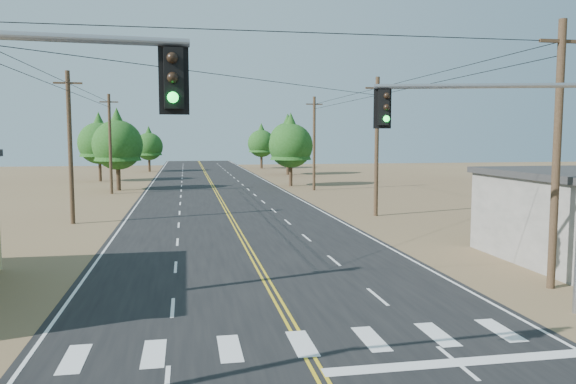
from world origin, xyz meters
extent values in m
cube|color=black|center=(0.00, 30.00, 0.01)|extent=(15.00, 200.00, 0.02)
cylinder|color=#4C3826|center=(-10.50, 32.00, 5.00)|extent=(0.30, 0.30, 10.00)
cube|color=#4C3826|center=(-10.50, 32.00, 9.20)|extent=(1.80, 0.12, 0.12)
cylinder|color=#4C3826|center=(-10.50, 52.00, 5.00)|extent=(0.30, 0.30, 10.00)
cube|color=#4C3826|center=(-10.50, 52.00, 9.20)|extent=(1.80, 0.12, 0.12)
cylinder|color=#4C3826|center=(10.50, 12.00, 5.00)|extent=(0.30, 0.30, 10.00)
cube|color=#4C3826|center=(10.50, 12.00, 9.20)|extent=(1.80, 0.12, 0.12)
cylinder|color=#4C3826|center=(10.50, 32.00, 5.00)|extent=(0.30, 0.30, 10.00)
cube|color=#4C3826|center=(10.50, 32.00, 9.20)|extent=(1.80, 0.12, 0.12)
cylinder|color=#4C3826|center=(10.50, 52.00, 5.00)|extent=(0.30, 0.30, 10.00)
cube|color=#4C3826|center=(10.50, 52.00, 9.20)|extent=(1.80, 0.12, 0.12)
cube|color=black|center=(-3.29, 4.53, 6.85)|extent=(0.40, 0.35, 1.17)
sphere|color=black|center=(-3.31, 4.34, 7.22)|extent=(0.21, 0.21, 0.21)
sphere|color=black|center=(-3.31, 4.34, 6.85)|extent=(0.21, 0.21, 0.21)
sphere|color=#0CE533|center=(-3.31, 4.34, 6.48)|extent=(0.21, 0.21, 0.21)
cylinder|color=gray|center=(6.15, 9.94, 7.34)|extent=(6.48, 1.84, 0.17)
cube|color=black|center=(3.23, 10.70, 6.67)|extent=(0.43, 0.39, 1.14)
sphere|color=black|center=(3.28, 10.52, 7.03)|extent=(0.21, 0.21, 0.21)
sphere|color=black|center=(3.28, 10.52, 6.67)|extent=(0.21, 0.21, 0.21)
sphere|color=#0CE533|center=(3.28, 10.52, 6.31)|extent=(0.21, 0.21, 0.21)
cylinder|color=#3F2D1E|center=(-10.23, 55.77, 1.60)|extent=(0.47, 0.47, 3.19)
cone|color=#1D4B15|center=(-10.23, 55.77, 6.03)|extent=(4.97, 4.97, 5.68)
sphere|color=#1D4B15|center=(-10.23, 55.77, 4.88)|extent=(5.32, 5.32, 5.32)
cylinder|color=#3F2D1E|center=(-14.00, 68.99, 1.61)|extent=(0.39, 0.39, 3.23)
cone|color=#1D4B15|center=(-14.00, 68.99, 6.10)|extent=(5.02, 5.02, 5.74)
sphere|color=#1D4B15|center=(-14.00, 68.99, 4.93)|extent=(5.38, 5.38, 5.38)
cylinder|color=#3F2D1E|center=(-9.00, 88.80, 1.36)|extent=(0.41, 0.41, 2.73)
cone|color=#1D4B15|center=(-9.00, 88.80, 5.15)|extent=(4.24, 4.24, 4.85)
sphere|color=#1D4B15|center=(-9.00, 88.80, 4.17)|extent=(4.55, 4.55, 4.55)
cylinder|color=#3F2D1E|center=(9.00, 57.63, 1.54)|extent=(0.42, 0.42, 3.09)
cone|color=#1D4B15|center=(9.00, 57.63, 5.83)|extent=(4.80, 4.80, 5.49)
sphere|color=#1D4B15|center=(9.00, 57.63, 4.72)|extent=(5.15, 5.15, 5.15)
cylinder|color=#3F2D1E|center=(12.21, 77.21, 1.67)|extent=(0.46, 0.46, 3.34)
cone|color=#1D4B15|center=(12.21, 77.21, 6.32)|extent=(5.20, 5.20, 5.95)
sphere|color=#1D4B15|center=(12.21, 77.21, 5.11)|extent=(5.57, 5.57, 5.57)
cylinder|color=#3F2D1E|center=(10.58, 95.01, 1.49)|extent=(0.46, 0.46, 2.98)
cone|color=#1D4B15|center=(10.58, 95.01, 5.63)|extent=(4.64, 4.64, 5.30)
sphere|color=#1D4B15|center=(10.58, 95.01, 4.56)|extent=(4.97, 4.97, 4.97)
camera|label=1|loc=(-3.09, -6.73, 5.72)|focal=35.00mm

